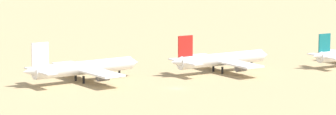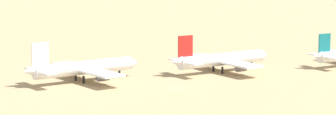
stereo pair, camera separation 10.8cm
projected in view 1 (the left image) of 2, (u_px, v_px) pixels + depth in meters
ground at (176, 89)px, 224.98m from camera, size 4000.00×4000.00×0.00m
parked_jet_white_3 at (83, 68)px, 234.81m from camera, size 38.89×33.30×12.93m
parked_jet_red_4 at (221, 59)px, 251.91m from camera, size 38.48×32.79×12.74m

